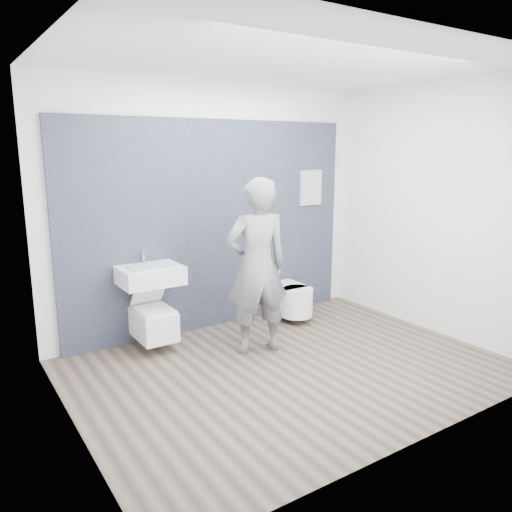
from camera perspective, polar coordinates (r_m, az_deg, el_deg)
ground at (r=4.96m, az=3.90°, el=-12.62°), size 4.00×4.00×0.00m
room_shell at (r=4.51m, az=4.22°, el=7.85°), size 4.00×4.00×4.00m
tile_wall at (r=6.10m, az=-4.53°, el=-7.75°), size 3.60×0.06×2.40m
washbasin at (r=5.27m, az=-11.98°, el=-2.12°), size 0.63×0.47×0.47m
toilet_square at (r=5.39m, az=-11.64°, el=-7.35°), size 0.36×0.53×0.63m
toilet_rounded at (r=6.18m, az=4.01°, el=-4.98°), size 0.38×0.65×0.35m
info_placard at (r=6.80m, az=5.97°, el=-5.65°), size 0.33×0.03×0.45m
visitor at (r=5.06m, az=0.10°, el=-1.24°), size 0.74×0.56×1.81m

